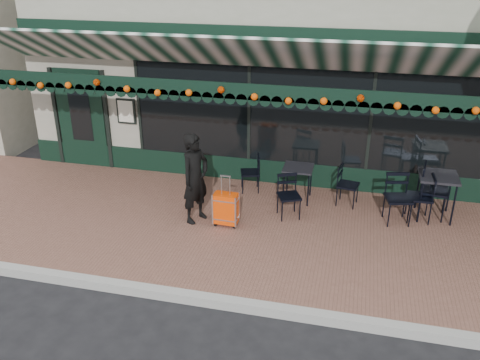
% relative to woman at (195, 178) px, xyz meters
% --- Properties ---
extents(ground, '(80.00, 80.00, 0.00)m').
position_rel_woman_xyz_m(ground, '(1.54, -2.04, -0.97)').
color(ground, black).
rests_on(ground, ground).
extents(sidewalk, '(18.00, 4.00, 0.15)m').
position_rel_woman_xyz_m(sidewalk, '(1.54, -0.04, -0.90)').
color(sidewalk, brown).
rests_on(sidewalk, ground).
extents(curb, '(18.00, 0.16, 0.15)m').
position_rel_woman_xyz_m(curb, '(1.54, -2.12, -0.90)').
color(curb, '#9E9E99').
rests_on(curb, ground).
extents(restaurant_building, '(12.00, 9.60, 4.50)m').
position_rel_woman_xyz_m(restaurant_building, '(1.54, 5.80, 1.30)').
color(restaurant_building, gray).
rests_on(restaurant_building, ground).
extents(woman, '(0.61, 0.71, 1.65)m').
position_rel_woman_xyz_m(woman, '(0.00, 0.00, 0.00)').
color(woman, black).
rests_on(woman, sidewalk).
extents(suitcase, '(0.43, 0.25, 0.96)m').
position_rel_woman_xyz_m(suitcase, '(0.57, -0.07, -0.50)').
color(suitcase, '#E84007').
rests_on(suitcase, sidewalk).
extents(cafe_table_a, '(0.68, 0.68, 0.83)m').
position_rel_woman_xyz_m(cafe_table_a, '(4.19, 1.13, -0.08)').
color(cafe_table_a, black).
rests_on(cafe_table_a, sidewalk).
extents(cafe_table_b, '(0.56, 0.56, 0.70)m').
position_rel_woman_xyz_m(cafe_table_b, '(1.67, 1.25, -0.20)').
color(cafe_table_b, black).
rests_on(cafe_table_b, sidewalk).
extents(chair_a_left, '(0.46, 0.46, 0.89)m').
position_rel_woman_xyz_m(chair_a_left, '(3.91, 0.94, -0.38)').
color(chair_a_left, black).
rests_on(chair_a_left, sidewalk).
extents(chair_a_right, '(0.58, 0.58, 1.01)m').
position_rel_woman_xyz_m(chair_a_right, '(4.16, 1.16, -0.32)').
color(chair_a_right, black).
rests_on(chair_a_right, sidewalk).
extents(chair_a_front, '(0.55, 0.55, 0.91)m').
position_rel_woman_xyz_m(chair_a_front, '(3.53, 0.76, -0.37)').
color(chair_a_front, black).
rests_on(chair_a_front, sidewalk).
extents(chair_b_left, '(0.48, 0.48, 0.78)m').
position_rel_woman_xyz_m(chair_b_left, '(0.68, 1.44, -0.44)').
color(chair_b_left, black).
rests_on(chair_b_left, sidewalk).
extents(chair_b_right, '(0.46, 0.46, 0.80)m').
position_rel_woman_xyz_m(chair_b_right, '(2.63, 1.26, -0.43)').
color(chair_b_right, black).
rests_on(chair_b_right, sidewalk).
extents(chair_b_front, '(0.53, 0.53, 0.81)m').
position_rel_woman_xyz_m(chair_b_front, '(1.61, 0.51, -0.42)').
color(chair_b_front, black).
rests_on(chair_b_front, sidewalk).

